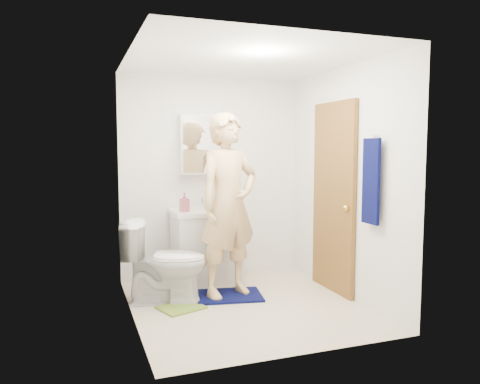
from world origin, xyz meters
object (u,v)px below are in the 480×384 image
object	(u,v)px
toilet	(165,262)
toothbrush_cup	(224,203)
vanity_cabinet	(207,248)
soap_dispenser	(184,202)
towel	(371,181)
man	(229,205)
medicine_cabinet	(201,145)

from	to	relation	value
toilet	toothbrush_cup	world-z (taller)	toothbrush_cup
vanity_cabinet	soap_dispenser	world-z (taller)	soap_dispenser
vanity_cabinet	soap_dispenser	size ratio (longest dim) A/B	3.77
towel	man	size ratio (longest dim) A/B	0.42
toilet	soap_dispenser	world-z (taller)	soap_dispenser
toilet	soap_dispenser	bearing A→B (deg)	-15.29
vanity_cabinet	toilet	size ratio (longest dim) A/B	0.96
soap_dispenser	man	size ratio (longest dim) A/B	0.11
toothbrush_cup	toilet	bearing A→B (deg)	-140.98
towel	man	xyz separation A→B (m)	(-1.10, 0.89, -0.28)
toilet	man	xyz separation A→B (m)	(0.66, -0.04, 0.55)
towel	man	distance (m)	1.45
vanity_cabinet	towel	xyz separation A→B (m)	(1.18, -1.48, 0.85)
vanity_cabinet	towel	distance (m)	2.08
towel	soap_dispenser	bearing A→B (deg)	135.82
vanity_cabinet	man	xyz separation A→B (m)	(0.08, -0.59, 0.57)
towel	toothbrush_cup	distance (m)	1.89
soap_dispenser	towel	bearing A→B (deg)	-44.18
soap_dispenser	vanity_cabinet	bearing A→B (deg)	15.25
soap_dispenser	toothbrush_cup	world-z (taller)	soap_dispenser
medicine_cabinet	man	size ratio (longest dim) A/B	0.37
soap_dispenser	toothbrush_cup	bearing A→B (deg)	20.70
toilet	toothbrush_cup	xyz separation A→B (m)	(0.84, 0.68, 0.48)
medicine_cabinet	soap_dispenser	xyz separation A→B (m)	(-0.27, -0.30, -0.64)
soap_dispenser	man	bearing A→B (deg)	-56.26
soap_dispenser	medicine_cabinet	bearing A→B (deg)	47.72
towel	medicine_cabinet	bearing A→B (deg)	124.61
toilet	man	distance (m)	0.86
vanity_cabinet	soap_dispenser	bearing A→B (deg)	-164.75
medicine_cabinet	towel	distance (m)	2.11
medicine_cabinet	soap_dispenser	bearing A→B (deg)	-132.28
vanity_cabinet	toothbrush_cup	distance (m)	0.57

